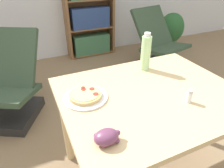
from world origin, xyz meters
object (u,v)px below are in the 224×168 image
(pizza_on_plate, at_px, (85,96))
(grape_bunch, at_px, (107,137))
(bookshelf, at_px, (90,16))
(potted_plant_floor, at_px, (171,30))
(salt_shaker, at_px, (189,96))
(drink_bottle, at_px, (146,53))
(lounge_chair_near, at_px, (7,93))
(lounge_chair_far, at_px, (159,50))

(pizza_on_plate, distance_m, grape_bunch, 0.36)
(bookshelf, height_order, potted_plant_floor, bookshelf)
(pizza_on_plate, height_order, bookshelf, bookshelf)
(salt_shaker, height_order, bookshelf, bookshelf)
(pizza_on_plate, xyz_separation_m, salt_shaker, (0.52, -0.28, 0.02))
(pizza_on_plate, distance_m, salt_shaker, 0.59)
(drink_bottle, height_order, potted_plant_floor, drink_bottle)
(drink_bottle, xyz_separation_m, potted_plant_floor, (1.77, 1.80, -0.52))
(pizza_on_plate, distance_m, drink_bottle, 0.56)
(pizza_on_plate, bearing_deg, potted_plant_floor, 40.96)
(potted_plant_floor, bearing_deg, drink_bottle, -134.45)
(grape_bunch, xyz_separation_m, lounge_chair_near, (-0.51, 1.45, -0.51))
(pizza_on_plate, bearing_deg, bookshelf, 70.61)
(grape_bunch, relative_size, salt_shaker, 1.55)
(grape_bunch, xyz_separation_m, potted_plant_floor, (2.30, 2.34, -0.42))
(lounge_chair_far, bearing_deg, grape_bunch, -145.55)
(salt_shaker, distance_m, potted_plant_floor, 2.90)
(lounge_chair_near, height_order, potted_plant_floor, lounge_chair_near)
(lounge_chair_far, xyz_separation_m, potted_plant_floor, (0.66, 0.54, 0.09))
(salt_shaker, xyz_separation_m, lounge_chair_near, (-1.04, 1.37, -0.52))
(pizza_on_plate, xyz_separation_m, drink_bottle, (0.51, 0.18, 0.11))
(bookshelf, bearing_deg, pizza_on_plate, -109.39)
(grape_bunch, height_order, salt_shaker, salt_shaker)
(salt_shaker, xyz_separation_m, potted_plant_floor, (1.77, 2.26, -0.43))
(drink_bottle, relative_size, lounge_chair_near, 0.29)
(drink_bottle, height_order, salt_shaker, drink_bottle)
(lounge_chair_near, distance_m, bookshelf, 1.93)
(drink_bottle, xyz_separation_m, lounge_chair_near, (-1.04, 0.91, -0.61))
(grape_bunch, height_order, bookshelf, bookshelf)
(lounge_chair_near, bearing_deg, lounge_chair_far, 37.87)
(pizza_on_plate, bearing_deg, lounge_chair_near, 115.89)
(bookshelf, relative_size, potted_plant_floor, 2.06)
(salt_shaker, bearing_deg, potted_plant_floor, 51.95)
(bookshelf, bearing_deg, salt_shaker, -96.98)
(salt_shaker, bearing_deg, lounge_chair_near, 127.38)
(bookshelf, bearing_deg, potted_plant_floor, -15.94)
(salt_shaker, bearing_deg, pizza_on_plate, 151.79)
(lounge_chair_near, relative_size, potted_plant_floor, 1.38)
(lounge_chair_near, distance_m, lounge_chair_far, 2.18)
(grape_bunch, bearing_deg, lounge_chair_far, 47.61)
(lounge_chair_far, bearing_deg, bookshelf, 116.05)
(grape_bunch, distance_m, salt_shaker, 0.54)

